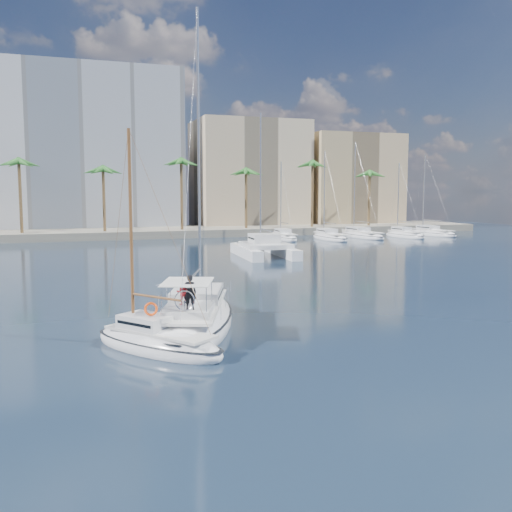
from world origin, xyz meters
name	(u,v)px	position (x,y,z in m)	size (l,w,h in m)	color
ground	(264,311)	(0.00, 0.00, 0.00)	(160.00, 160.00, 0.00)	black
quay	(137,233)	(0.00, 61.00, 0.60)	(120.00, 14.00, 1.20)	gray
building_modern	(55,151)	(-12.00, 73.00, 14.00)	(42.00, 16.00, 28.00)	silver
building_beige	(249,176)	(22.00, 70.00, 10.00)	(20.00, 14.00, 20.00)	beige
building_tan_right	(350,182)	(42.00, 68.00, 9.00)	(18.00, 12.00, 18.00)	tan
palm_centre	(139,171)	(0.00, 57.00, 10.28)	(3.60, 3.60, 12.30)	brown
palm_right	(339,173)	(34.00, 57.00, 10.28)	(3.60, 3.60, 12.30)	brown
main_sloop	(195,319)	(-4.96, -3.05, 0.54)	(7.69, 12.63, 17.88)	white
small_sloop	(157,342)	(-7.51, -6.55, 0.40)	(6.28, 7.29, 10.60)	white
catamaran	(264,247)	(9.77, 27.27, 1.11)	(6.20, 11.16, 15.87)	white
seagull	(163,285)	(-5.17, 5.64, 1.00)	(0.93, 0.40, 0.17)	silver
moored_yacht_a	(284,240)	(20.00, 47.00, 0.00)	(2.72, 9.35, 11.90)	white
moored_yacht_b	(330,240)	(26.50, 45.00, 0.00)	(3.14, 10.78, 13.72)	white
moored_yacht_c	(362,238)	(33.00, 47.00, 0.00)	(3.55, 12.21, 15.54)	white
moored_yacht_d	(405,237)	(39.50, 45.00, 0.00)	(2.72, 9.35, 11.90)	white
moored_yacht_e	(432,235)	(46.00, 47.00, 0.00)	(3.14, 10.78, 13.72)	white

